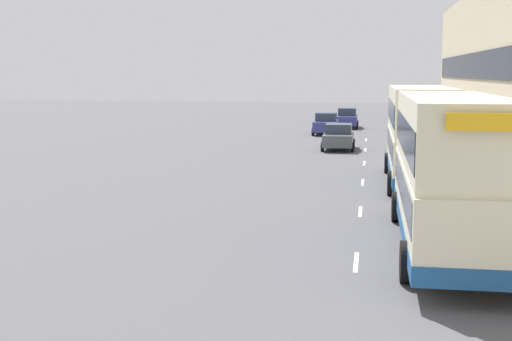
{
  "coord_description": "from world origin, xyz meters",
  "views": [
    {
      "loc": [
        0.29,
        -8.62,
        4.92
      ],
      "look_at": [
        -4.48,
        21.0,
        0.79
      ],
      "focal_mm": 50.0,
      "sensor_mm": 36.0,
      "label": 1
    }
  ],
  "objects_px": {
    "car_2": "(416,138)",
    "car_3": "(338,137)",
    "double_decker_bus_near": "(450,169)",
    "car_1": "(326,124)",
    "double_decker_bus_ahead": "(420,133)",
    "car_0": "(347,118)"
  },
  "relations": [
    {
      "from": "car_2",
      "to": "car_3",
      "type": "distance_m",
      "value": 4.87
    },
    {
      "from": "double_decker_bus_near",
      "to": "car_1",
      "type": "xyz_separation_m",
      "value": [
        -5.71,
        37.12,
        -1.43
      ]
    },
    {
      "from": "car_1",
      "to": "double_decker_bus_near",
      "type": "bearing_deg",
      "value": 98.75
    },
    {
      "from": "double_decker_bus_near",
      "to": "car_3",
      "type": "distance_m",
      "value": 26.26
    },
    {
      "from": "double_decker_bus_ahead",
      "to": "car_2",
      "type": "bearing_deg",
      "value": 87.15
    },
    {
      "from": "car_0",
      "to": "car_3",
      "type": "xyz_separation_m",
      "value": [
        0.06,
        -18.44,
        -0.05
      ]
    },
    {
      "from": "car_0",
      "to": "car_1",
      "type": "xyz_separation_m",
      "value": [
        -1.44,
        -7.21,
        -0.02
      ]
    },
    {
      "from": "double_decker_bus_near",
      "to": "double_decker_bus_ahead",
      "type": "bearing_deg",
      "value": 90.16
    },
    {
      "from": "double_decker_bus_near",
      "to": "car_2",
      "type": "xyz_separation_m",
      "value": [
        0.63,
        25.27,
        -1.38
      ]
    },
    {
      "from": "car_3",
      "to": "double_decker_bus_near",
      "type": "bearing_deg",
      "value": 99.23
    },
    {
      "from": "car_0",
      "to": "double_decker_bus_ahead",
      "type": "bearing_deg",
      "value": 97.46
    },
    {
      "from": "double_decker_bus_ahead",
      "to": "car_2",
      "type": "relative_size",
      "value": 2.62
    },
    {
      "from": "double_decker_bus_near",
      "to": "car_1",
      "type": "height_order",
      "value": "double_decker_bus_near"
    },
    {
      "from": "car_0",
      "to": "car_3",
      "type": "relative_size",
      "value": 1.08
    },
    {
      "from": "double_decker_bus_near",
      "to": "car_2",
      "type": "distance_m",
      "value": 25.32
    },
    {
      "from": "car_2",
      "to": "car_3",
      "type": "relative_size",
      "value": 0.94
    },
    {
      "from": "car_1",
      "to": "car_3",
      "type": "xyz_separation_m",
      "value": [
        1.51,
        -11.23,
        -0.03
      ]
    },
    {
      "from": "car_0",
      "to": "car_3",
      "type": "distance_m",
      "value": 18.44
    },
    {
      "from": "double_decker_bus_ahead",
      "to": "double_decker_bus_near",
      "type": "bearing_deg",
      "value": -89.84
    },
    {
      "from": "double_decker_bus_near",
      "to": "double_decker_bus_ahead",
      "type": "relative_size",
      "value": 1.08
    },
    {
      "from": "double_decker_bus_ahead",
      "to": "car_1",
      "type": "height_order",
      "value": "double_decker_bus_ahead"
    },
    {
      "from": "double_decker_bus_ahead",
      "to": "car_3",
      "type": "distance_m",
      "value": 14.59
    }
  ]
}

